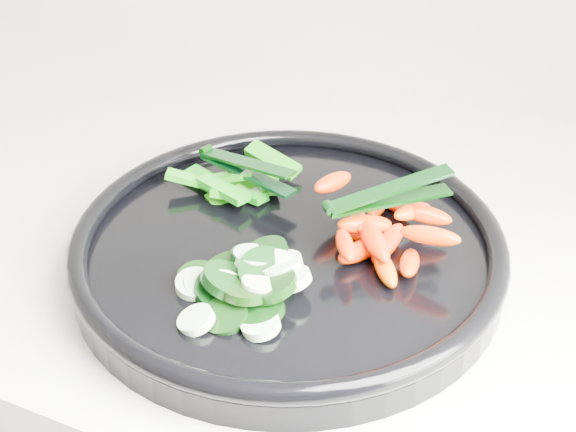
% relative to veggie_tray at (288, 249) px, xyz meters
% --- Properties ---
extents(veggie_tray, '(0.49, 0.49, 0.04)m').
position_rel_veggie_tray_xyz_m(veggie_tray, '(0.00, 0.00, 0.00)').
color(veggie_tray, black).
rests_on(veggie_tray, counter).
extents(cucumber_pile, '(0.12, 0.13, 0.04)m').
position_rel_veggie_tray_xyz_m(cucumber_pile, '(-0.01, -0.07, 0.01)').
color(cucumber_pile, black).
rests_on(cucumber_pile, veggie_tray).
extents(carrot_pile, '(0.14, 0.15, 0.05)m').
position_rel_veggie_tray_xyz_m(carrot_pile, '(0.07, 0.03, 0.02)').
color(carrot_pile, '#FF1900').
rests_on(carrot_pile, veggie_tray).
extents(pepper_pile, '(0.11, 0.10, 0.03)m').
position_rel_veggie_tray_xyz_m(pepper_pile, '(-0.08, 0.06, 0.01)').
color(pepper_pile, '#0D710A').
rests_on(pepper_pile, veggie_tray).
extents(tong_carrot, '(0.09, 0.09, 0.02)m').
position_rel_veggie_tray_xyz_m(tong_carrot, '(0.07, 0.04, 0.05)').
color(tong_carrot, black).
rests_on(tong_carrot, carrot_pile).
extents(tong_pepper, '(0.11, 0.05, 0.02)m').
position_rel_veggie_tray_xyz_m(tong_pepper, '(-0.07, 0.06, 0.03)').
color(tong_pepper, black).
rests_on(tong_pepper, pepper_pile).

